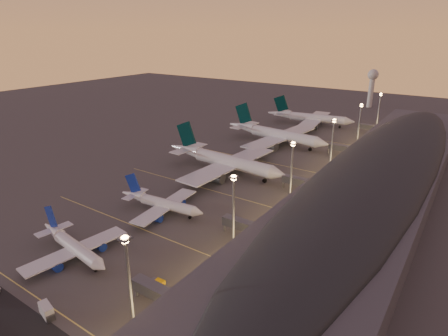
# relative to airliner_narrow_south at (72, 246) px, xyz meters

# --- Properties ---
(ground) EXTENTS (700.00, 700.00, 0.00)m
(ground) POSITION_rel_airliner_narrow_south_xyz_m (3.53, 27.85, -3.30)
(ground) COLOR #43403E
(airliner_narrow_south) EXTENTS (35.78, 32.21, 12.78)m
(airliner_narrow_south) POSITION_rel_airliner_narrow_south_xyz_m (0.00, 0.00, 0.00)
(airliner_narrow_south) COLOR silver
(airliner_narrow_south) RESTS_ON ground
(airliner_narrow_north) EXTENTS (36.96, 33.20, 13.19)m
(airliner_narrow_north) POSITION_rel_airliner_narrow_south_xyz_m (1.77, 36.41, 0.11)
(airliner_narrow_north) COLOR silver
(airliner_narrow_north) RESTS_ON ground
(airliner_wide_near) EXTENTS (67.34, 61.36, 21.56)m
(airliner_wide_near) POSITION_rel_airliner_narrow_south_xyz_m (-2.92, 84.57, 2.25)
(airliner_wide_near) COLOR silver
(airliner_wide_near) RESTS_ON ground
(airliner_wide_mid) EXTENTS (68.52, 62.77, 21.92)m
(airliner_wide_mid) POSITION_rel_airliner_narrow_south_xyz_m (-4.13, 141.05, 2.34)
(airliner_wide_mid) COLOR silver
(airliner_wide_mid) RESTS_ON ground
(airliner_wide_far) EXTENTS (62.19, 57.15, 19.91)m
(airliner_wide_far) POSITION_rel_airliner_narrow_south_xyz_m (-4.96, 196.68, 1.82)
(airliner_wide_far) COLOR silver
(airliner_wide_far) RESTS_ON ground
(terminal_building) EXTENTS (56.35, 255.00, 17.46)m
(terminal_building) POSITION_rel_airliner_narrow_south_xyz_m (65.37, 100.31, 5.48)
(terminal_building) COLOR #47474C
(terminal_building) RESTS_ON ground
(light_masts) EXTENTS (2.20, 217.20, 25.90)m
(light_masts) POSITION_rel_airliner_narrow_south_xyz_m (39.53, 92.85, 14.25)
(light_masts) COLOR gray
(light_masts) RESTS_ON ground
(radar_tower) EXTENTS (9.00, 9.00, 32.50)m
(radar_tower) POSITION_rel_airliner_narrow_south_xyz_m (13.53, 287.85, 18.57)
(radar_tower) COLOR silver
(radar_tower) RESTS_ON ground
(lane_markings) EXTENTS (90.00, 180.36, 0.00)m
(lane_markings) POSITION_rel_airliner_narrow_south_xyz_m (3.53, 67.85, -3.29)
(lane_markings) COLOR #D8C659
(lane_markings) RESTS_ON ground
(baggage_tug_a) EXTENTS (3.95, 1.91, 1.15)m
(baggage_tug_a) POSITION_rel_airliner_narrow_south_xyz_m (32.09, 1.44, -2.78)
(baggage_tug_a) COLOR #EBA701
(baggage_tug_a) RESTS_ON ground
(baggage_tug_b) EXTENTS (4.15, 1.95, 1.22)m
(baggage_tug_b) POSITION_rel_airliner_narrow_south_xyz_m (30.74, 4.47, -2.75)
(baggage_tug_b) COLOR #EBA701
(baggage_tug_b) RESTS_ON ground
(catering_truck_a) EXTENTS (5.68, 3.18, 3.01)m
(catering_truck_a) POSITION_rel_airliner_narrow_south_xyz_m (17.32, -19.33, -1.89)
(catering_truck_a) COLOR silver
(catering_truck_a) RESTS_ON ground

